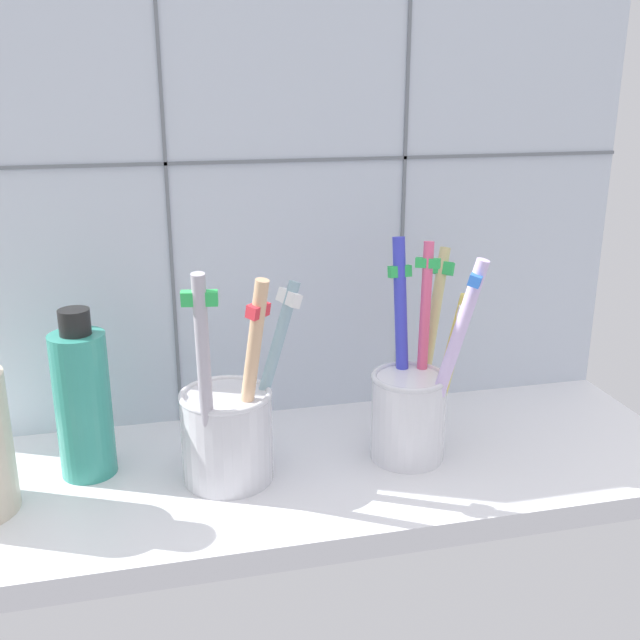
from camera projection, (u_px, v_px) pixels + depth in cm
name	position (u px, v px, depth cm)	size (l,w,h in cm)	color
counter_slab	(318.00, 473.00, 63.37)	(64.00, 22.00, 2.00)	silver
tile_wall_back	(288.00, 197.00, 67.80)	(64.00, 2.20, 45.00)	silver
toothbrush_cup_left	(229.00, 427.00, 59.25)	(10.18, 8.40, 18.21)	silver
toothbrush_cup_right	(413.00, 399.00, 62.81)	(8.67, 10.47, 18.34)	white
soap_bottle	(83.00, 401.00, 59.64)	(4.41, 4.41, 13.95)	teal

